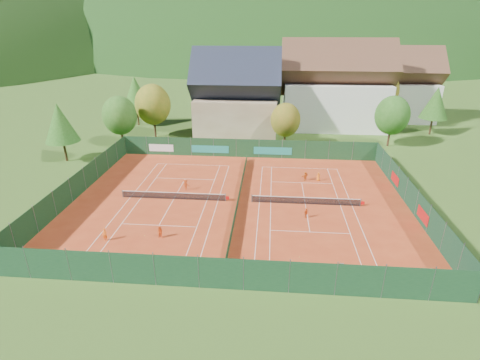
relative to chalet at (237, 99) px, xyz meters
name	(u,v)px	position (x,y,z in m)	size (l,w,h in m)	color
ground	(239,202)	(3.00, -30.00, -6.64)	(600.00, 600.00, 0.00)	#31551A
clay_pad	(239,202)	(3.00, -30.00, -6.62)	(40.00, 32.00, 0.01)	#AD3919
court_markings_left	(174,199)	(-5.00, -30.00, -6.61)	(11.03, 23.83, 0.00)	white
court_markings_right	(305,204)	(11.00, -30.00, -6.61)	(11.03, 23.83, 0.00)	white
tennis_net_left	(175,195)	(-4.85, -30.00, -6.12)	(13.30, 0.10, 1.02)	#59595B
tennis_net_right	(307,200)	(11.15, -30.00, -6.12)	(13.30, 0.10, 1.02)	#59595B
court_divider	(239,198)	(3.00, -30.00, -6.12)	(0.03, 28.80, 1.00)	#13361C
fence_north	(245,148)	(2.54, -14.01, -5.16)	(40.00, 0.10, 3.00)	#153A1E
fence_south	(221,274)	(3.00, -46.00, -5.12)	(40.00, 0.04, 3.00)	#14381F
fence_west	(78,185)	(-17.00, -30.00, -5.12)	(0.04, 32.00, 3.00)	#133419
fence_east	(411,197)	(23.00, -29.95, -5.14)	(0.09, 32.00, 3.00)	#133420
chalet	(237,99)	(0.00, 0.00, 0.00)	(16.20, 12.00, 16.00)	tan
hotel_block_a	(335,91)	(19.00, 6.00, 0.76)	(21.60, 11.00, 17.25)	silver
hotel_block_b	(395,89)	(33.00, 14.00, -0.01)	(17.28, 10.00, 15.50)	silver
tree_west_front	(119,115)	(-19.00, -10.00, -1.23)	(5.72, 5.72, 8.69)	#4A2C1A
tree_west_mid	(153,105)	(-15.00, -4.00, -0.56)	(6.44, 6.44, 9.78)	#412817
tree_west_back	(135,93)	(-21.00, 4.00, 0.11)	(5.60, 5.60, 10.00)	#49321A
tree_center	(285,120)	(9.00, -8.00, -1.91)	(5.01, 5.01, 7.60)	#4A311A
tree_east_front	(392,115)	(27.00, -6.00, -1.23)	(5.72, 5.72, 8.69)	#4B2C1B
tree_east_mid	(436,103)	(37.00, 2.00, -0.56)	(5.04, 5.04, 9.00)	#442D18
tree_west_side	(60,123)	(-25.00, -18.00, -0.56)	(5.04, 5.04, 9.00)	#462E19
tree_east_back	(381,91)	(29.00, 10.00, 0.12)	(7.15, 7.15, 10.86)	#412917
mountain_backdrop	(306,109)	(31.54, 203.48, -46.26)	(820.00, 530.00, 242.00)	black
ball_hopper	(342,265)	(13.17, -42.74, -6.07)	(0.34, 0.34, 0.80)	slate
loose_ball_0	(145,236)	(-5.83, -38.63, -6.59)	(0.07, 0.07, 0.07)	#CCD833
loose_ball_1	(299,257)	(9.62, -41.03, -6.59)	(0.07, 0.07, 0.07)	#CCD833
loose_ball_2	(250,188)	(4.12, -25.86, -6.59)	(0.07, 0.07, 0.07)	#CCD833
loose_ball_3	(231,175)	(1.20, -21.71, -6.59)	(0.07, 0.07, 0.07)	#CCD833
player_left_near	(105,235)	(-9.42, -39.80, -5.93)	(0.51, 0.33, 1.39)	orange
player_left_mid	(160,232)	(-4.11, -38.86, -5.96)	(0.64, 0.50, 1.32)	#E64B14
player_left_far	(186,185)	(-4.09, -27.23, -5.90)	(0.94, 0.54, 1.45)	#CA3F12
player_right_near	(306,213)	(10.80, -33.35, -6.03)	(0.70, 0.29, 1.19)	#E45114
player_right_far_a	(318,177)	(13.26, -22.72, -6.01)	(0.60, 0.39, 1.22)	orange
player_right_far_b	(305,176)	(11.50, -22.77, -5.99)	(1.18, 0.38, 1.27)	#D05712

